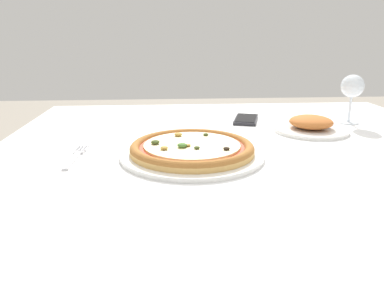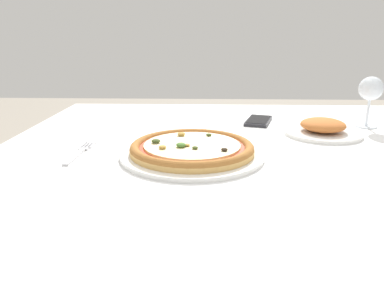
{
  "view_description": "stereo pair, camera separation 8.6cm",
  "coord_description": "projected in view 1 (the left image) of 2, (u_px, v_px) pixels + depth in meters",
  "views": [
    {
      "loc": [
        -0.2,
        -0.9,
        0.99
      ],
      "look_at": [
        -0.14,
        -0.07,
        0.75
      ],
      "focal_mm": 35.0,
      "sensor_mm": 36.0,
      "label": 1
    },
    {
      "loc": [
        -0.11,
        -0.9,
        0.99
      ],
      "look_at": [
        -0.14,
        -0.07,
        0.75
      ],
      "focal_mm": 35.0,
      "sensor_mm": 36.0,
      "label": 2
    }
  ],
  "objects": [
    {
      "name": "fork",
      "position": [
        76.0,
        156.0,
        0.86
      ],
      "size": [
        0.03,
        0.17,
        0.0
      ],
      "color": "silver",
      "rests_on": "dining_table"
    },
    {
      "name": "dining_table",
      "position": [
        244.0,
        174.0,
        0.97
      ],
      "size": [
        1.28,
        1.19,
        0.72
      ],
      "color": "brown",
      "rests_on": "ground_plane"
    },
    {
      "name": "side_plate",
      "position": [
        311.0,
        125.0,
        1.09
      ],
      "size": [
        0.21,
        0.21,
        0.05
      ],
      "color": "white",
      "rests_on": "dining_table"
    },
    {
      "name": "pizza_plate",
      "position": [
        192.0,
        149.0,
        0.87
      ],
      "size": [
        0.33,
        0.33,
        0.04
      ],
      "color": "white",
      "rests_on": "dining_table"
    },
    {
      "name": "wine_glass_far_left",
      "position": [
        352.0,
        88.0,
        1.16
      ],
      "size": [
        0.07,
        0.07,
        0.15
      ],
      "color": "silver",
      "rests_on": "dining_table"
    },
    {
      "name": "cell_phone",
      "position": [
        246.0,
        119.0,
        1.22
      ],
      "size": [
        0.11,
        0.16,
        0.01
      ],
      "color": "#232328",
      "rests_on": "dining_table"
    }
  ]
}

